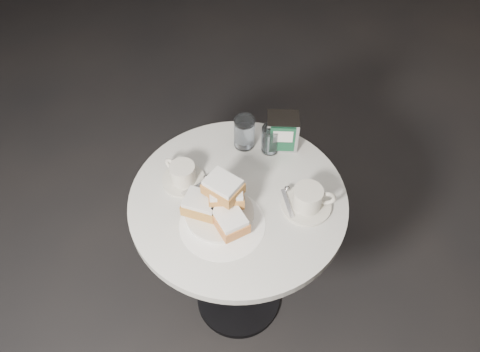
% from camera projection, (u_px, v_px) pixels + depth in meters
% --- Properties ---
extents(ground, '(7.00, 7.00, 0.00)m').
position_uv_depth(ground, '(239.00, 299.00, 2.07)').
color(ground, black).
rests_on(ground, ground).
extents(cafe_table, '(0.70, 0.70, 0.74)m').
position_uv_depth(cafe_table, '(238.00, 231.00, 1.64)').
color(cafe_table, black).
rests_on(cafe_table, ground).
extents(sugar_spill, '(0.27, 0.27, 0.00)m').
position_uv_depth(sugar_spill, '(222.00, 224.00, 1.43)').
color(sugar_spill, white).
rests_on(sugar_spill, cafe_table).
extents(beignet_plate, '(0.27, 0.27, 0.14)m').
position_uv_depth(beignet_plate, '(220.00, 205.00, 1.41)').
color(beignet_plate, silver).
rests_on(beignet_plate, cafe_table).
extents(coffee_cup_left, '(0.18, 0.18, 0.07)m').
position_uv_depth(coffee_cup_left, '(183.00, 175.00, 1.51)').
color(coffee_cup_left, beige).
rests_on(coffee_cup_left, cafe_table).
extents(coffee_cup_right, '(0.19, 0.19, 0.08)m').
position_uv_depth(coffee_cup_right, '(308.00, 200.00, 1.44)').
color(coffee_cup_right, silver).
rests_on(coffee_cup_right, cafe_table).
extents(water_glass_left, '(0.09, 0.09, 0.12)m').
position_uv_depth(water_glass_left, '(244.00, 133.00, 1.60)').
color(water_glass_left, silver).
rests_on(water_glass_left, cafe_table).
extents(water_glass_right, '(0.08, 0.08, 0.10)m').
position_uv_depth(water_glass_right, '(270.00, 139.00, 1.59)').
color(water_glass_right, silver).
rests_on(water_glass_right, cafe_table).
extents(napkin_dispenser, '(0.13, 0.11, 0.12)m').
position_uv_depth(napkin_dispenser, '(282.00, 131.00, 1.59)').
color(napkin_dispenser, silver).
rests_on(napkin_dispenser, cafe_table).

